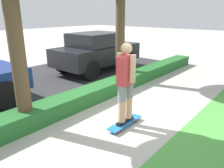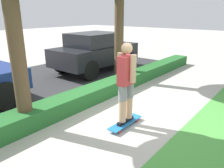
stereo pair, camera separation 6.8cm
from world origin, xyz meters
name	(u,v)px [view 2 (the right image)]	position (x,y,z in m)	size (l,w,h in m)	color
ground_plane	(136,119)	(0.00, 0.00, 0.00)	(60.00, 60.00, 0.00)	#ADA89E
street_asphalt	(36,84)	(0.00, 4.20, 0.00)	(12.75, 5.00, 0.01)	#2D2D30
hedge_row	(88,96)	(0.00, 1.60, 0.20)	(12.75, 0.60, 0.40)	#236028
skateboard	(125,123)	(-0.42, 0.01, 0.08)	(0.97, 0.24, 0.09)	#1E6BAD
skater_person	(126,82)	(-0.42, 0.01, 1.02)	(0.51, 0.45, 1.74)	black
parked_car_middle	(95,51)	(2.71, 3.87, 0.85)	(3.84, 1.86, 1.61)	black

